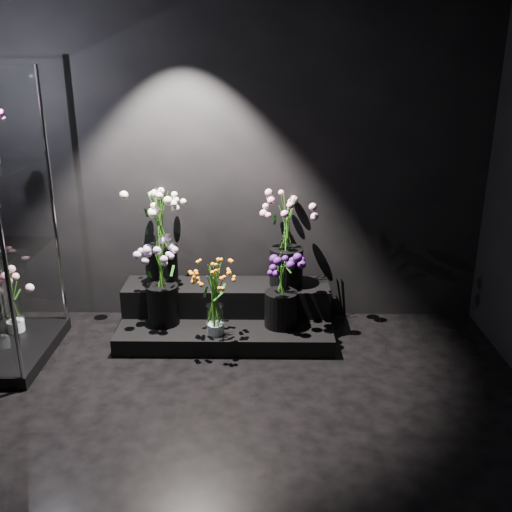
{
  "coord_description": "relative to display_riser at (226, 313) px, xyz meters",
  "views": [
    {
      "loc": [
        0.19,
        -2.56,
        2.16
      ],
      "look_at": [
        0.14,
        1.2,
        0.82
      ],
      "focal_mm": 40.0,
      "sensor_mm": 36.0,
      "label": 1
    }
  ],
  "objects": [
    {
      "name": "floor",
      "position": [
        0.11,
        -1.66,
        -0.15
      ],
      "size": [
        4.0,
        4.0,
        0.0
      ],
      "primitive_type": "plane",
      "color": "black",
      "rests_on": "ground"
    },
    {
      "name": "wall_back",
      "position": [
        0.11,
        0.34,
        1.25
      ],
      "size": [
        4.0,
        0.0,
        4.0
      ],
      "primitive_type": "plane",
      "rotation": [
        1.57,
        0.0,
        0.0
      ],
      "color": "black",
      "rests_on": "floor"
    },
    {
      "name": "display_riser",
      "position": [
        0.0,
        0.0,
        0.0
      ],
      "size": [
        1.68,
        0.75,
        0.37
      ],
      "color": "black",
      "rests_on": "floor"
    },
    {
      "name": "bouquet_orange_bells",
      "position": [
        -0.06,
        -0.33,
        0.28
      ],
      "size": [
        0.26,
        0.26,
        0.58
      ],
      "rotation": [
        0.0,
        0.0,
        0.02
      ],
      "color": "white",
      "rests_on": "display_riser"
    },
    {
      "name": "bouquet_lilac",
      "position": [
        -0.49,
        -0.15,
        0.36
      ],
      "size": [
        0.45,
        0.45,
        0.65
      ],
      "rotation": [
        0.0,
        0.0,
        0.39
      ],
      "color": "black",
      "rests_on": "display_riser"
    },
    {
      "name": "bouquet_purple",
      "position": [
        0.44,
        -0.18,
        0.31
      ],
      "size": [
        0.35,
        0.35,
        0.6
      ],
      "rotation": [
        0.0,
        0.0,
        -0.09
      ],
      "color": "black",
      "rests_on": "display_riser"
    },
    {
      "name": "bouquet_cream_roses",
      "position": [
        -0.52,
        0.11,
        0.67
      ],
      "size": [
        0.49,
        0.49,
        0.79
      ],
      "rotation": [
        0.0,
        0.0,
        0.32
      ],
      "color": "black",
      "rests_on": "display_riser"
    },
    {
      "name": "bouquet_pink_roses",
      "position": [
        0.49,
        0.1,
        0.63
      ],
      "size": [
        0.42,
        0.42,
        0.75
      ],
      "rotation": [
        0.0,
        0.0,
        -0.19
      ],
      "color": "black",
      "rests_on": "display_riser"
    },
    {
      "name": "bouquet_case_base_pink",
      "position": [
        -1.64,
        -0.22,
        0.21
      ],
      "size": [
        0.38,
        0.38,
        0.51
      ],
      "rotation": [
        0.0,
        0.0,
        0.21
      ],
      "color": "white",
      "rests_on": "display_case"
    }
  ]
}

